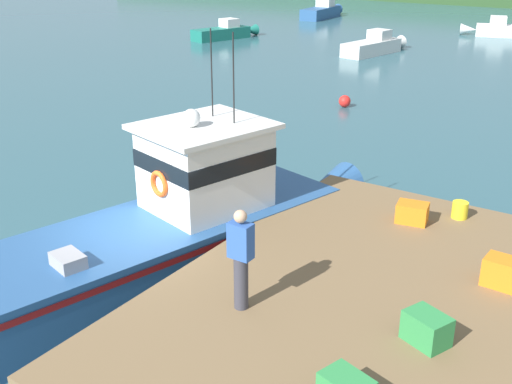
# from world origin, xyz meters

# --- Properties ---
(ground_plane) EXTENTS (200.00, 200.00, 0.00)m
(ground_plane) POSITION_xyz_m (0.00, 0.00, 0.00)
(ground_plane) COLOR #2D5660
(dock) EXTENTS (6.00, 9.00, 1.20)m
(dock) POSITION_xyz_m (4.80, 0.00, 1.07)
(dock) COLOR #4C3D2D
(dock) RESTS_ON ground
(main_fishing_boat) EXTENTS (4.47, 9.94, 4.80)m
(main_fishing_boat) POSITION_xyz_m (0.34, 0.73, 1.01)
(main_fishing_boat) COLOR #285184
(main_fishing_boat) RESTS_ON ground
(crate_single_by_cleat) EXTENTS (0.62, 0.47, 0.48)m
(crate_single_by_cleat) POSITION_xyz_m (6.52, 1.46, 1.44)
(crate_single_by_cleat) COLOR orange
(crate_single_by_cleat) RESTS_ON dock
(crate_single_far) EXTENTS (0.72, 0.63, 0.45)m
(crate_single_far) POSITION_xyz_m (6.03, -0.74, 1.42)
(crate_single_far) COLOR #2D8442
(crate_single_far) RESTS_ON dock
(crate_stack_near_edge) EXTENTS (0.67, 0.55, 0.40)m
(crate_stack_near_edge) POSITION_xyz_m (4.39, 3.01, 1.40)
(crate_stack_near_edge) COLOR orange
(crate_stack_near_edge) RESTS_ON dock
(bait_bucket) EXTENTS (0.32, 0.32, 0.34)m
(bait_bucket) POSITION_xyz_m (5.12, 3.74, 1.37)
(bait_bucket) COLOR yellow
(bait_bucket) RESTS_ON dock
(deckhand_by_the_boat) EXTENTS (0.36, 0.22, 1.63)m
(deckhand_by_the_boat) POSITION_xyz_m (3.36, -1.45, 2.06)
(deckhand_by_the_boat) COLOR #383842
(deckhand_by_the_boat) RESTS_ON dock
(moored_boat_off_the_point) EXTENTS (1.84, 6.18, 1.56)m
(moored_boat_off_the_point) POSITION_xyz_m (-18.18, 41.33, 0.54)
(moored_boat_off_the_point) COLOR #285184
(moored_boat_off_the_point) RESTS_ON ground
(moored_boat_outer_mooring) EXTENTS (2.42, 5.25, 1.32)m
(moored_boat_outer_mooring) POSITION_xyz_m (-17.99, 27.02, 0.45)
(moored_boat_outer_mooring) COLOR #196B5B
(moored_boat_outer_mooring) RESTS_ON ground
(moored_boat_near_channel) EXTENTS (5.45, 2.48, 1.36)m
(moored_boat_near_channel) POSITION_xyz_m (-2.57, 38.67, 0.47)
(moored_boat_near_channel) COLOR white
(moored_boat_near_channel) RESTS_ON ground
(moored_boat_far_left) EXTENTS (2.14, 5.47, 1.37)m
(moored_boat_far_left) POSITION_xyz_m (-7.10, 27.27, 0.47)
(moored_boat_far_left) COLOR silver
(moored_boat_far_left) RESTS_ON ground
(mooring_buoy_inshore) EXTENTS (0.49, 0.49, 0.49)m
(mooring_buoy_inshore) POSITION_xyz_m (-2.88, 14.78, 0.24)
(mooring_buoy_inshore) COLOR red
(mooring_buoy_inshore) RESTS_ON ground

